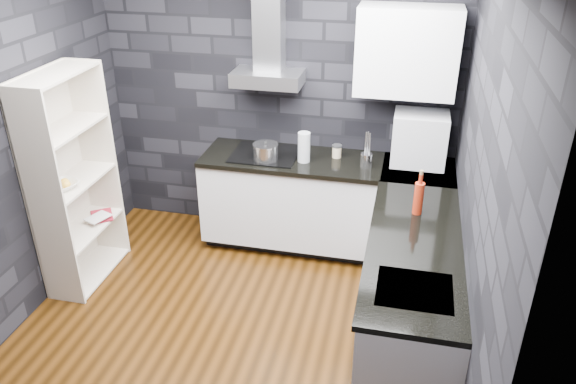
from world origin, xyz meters
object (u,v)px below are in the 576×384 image
(glass_vase, at_px, (304,147))
(storage_jar, at_px, (337,152))
(pot, at_px, (266,152))
(utensil_crock, at_px, (366,161))
(bookshelf, at_px, (74,182))
(red_bottle, at_px, (418,198))
(fruit_bowl, at_px, (63,185))
(appliance_garage, at_px, (419,139))

(glass_vase, bearing_deg, storage_jar, 29.03)
(pot, height_order, storage_jar, pot)
(utensil_crock, relative_size, bookshelf, 0.07)
(pot, relative_size, utensil_crock, 1.69)
(pot, relative_size, red_bottle, 0.88)
(glass_vase, relative_size, utensil_crock, 2.09)
(pot, bearing_deg, storage_jar, 19.10)
(pot, xyz_separation_m, storage_jar, (0.59, 0.21, -0.03))
(storage_jar, height_order, red_bottle, red_bottle)
(utensil_crock, distance_m, red_bottle, 0.84)
(bookshelf, height_order, fruit_bowl, bookshelf)
(pot, distance_m, utensil_crock, 0.87)
(pot, distance_m, bookshelf, 1.59)
(glass_vase, distance_m, bookshelf, 1.91)
(glass_vase, xyz_separation_m, fruit_bowl, (-1.73, -0.95, -0.09))
(glass_vase, height_order, appliance_garage, appliance_garage)
(storage_jar, relative_size, utensil_crock, 0.79)
(pot, xyz_separation_m, utensil_crock, (0.87, 0.05, -0.01))
(glass_vase, distance_m, utensil_crock, 0.54)
(red_bottle, bearing_deg, glass_vase, 143.81)
(glass_vase, relative_size, appliance_garage, 0.59)
(glass_vase, height_order, utensil_crock, glass_vase)
(utensil_crock, bearing_deg, fruit_bowl, -157.52)
(glass_vase, bearing_deg, pot, -169.98)
(pot, bearing_deg, utensil_crock, 3.22)
(glass_vase, bearing_deg, utensil_crock, -0.95)
(red_bottle, relative_size, bookshelf, 0.13)
(appliance_garage, relative_size, fruit_bowl, 1.97)
(storage_jar, distance_m, red_bottle, 1.12)
(pot, distance_m, appliance_garage, 1.32)
(storage_jar, bearing_deg, fruit_bowl, -151.25)
(glass_vase, distance_m, fruit_bowl, 1.98)
(appliance_garage, height_order, red_bottle, appliance_garage)
(utensil_crock, height_order, appliance_garage, appliance_garage)
(red_bottle, distance_m, fruit_bowl, 2.72)
(utensil_crock, xyz_separation_m, red_bottle, (0.44, -0.71, 0.06))
(bookshelf, bearing_deg, fruit_bowl, -77.32)
(appliance_garage, bearing_deg, glass_vase, -169.89)
(utensil_crock, bearing_deg, appliance_garage, 23.83)
(storage_jar, bearing_deg, glass_vase, -150.97)
(appliance_garage, relative_size, bookshelf, 0.25)
(storage_jar, relative_size, bookshelf, 0.06)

